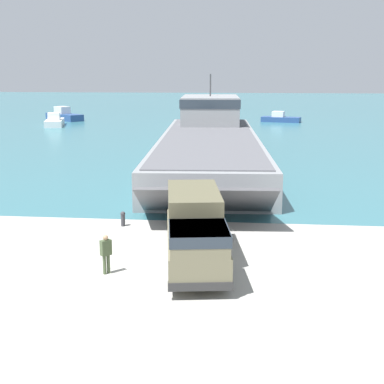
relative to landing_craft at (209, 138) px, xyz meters
The scene contains 9 objects.
ground_plane 27.83m from the landing_craft, 89.36° to the right, with size 240.00×240.00×0.00m, color #A8A59E.
water_surface 68.03m from the landing_craft, 89.74° to the left, with size 240.00×180.00×0.01m, color #336B75.
landing_craft is the anchor object (origin of this frame).
military_truck 28.72m from the landing_craft, 87.29° to the right, with size 3.40×7.62×3.00m.
soldier_on_ramp 30.21m from the landing_craft, 94.05° to the right, with size 0.48×0.48×1.65m.
moored_boat_a 38.17m from the landing_craft, 131.86° to the left, with size 4.16×7.23×2.02m.
moored_boat_b 39.39m from the landing_craft, 76.82° to the left, with size 6.60×3.79×1.73m.
moored_boat_c 47.08m from the landing_craft, 125.55° to the left, with size 7.90×7.33×2.25m.
mooring_bollard 23.54m from the landing_craft, 97.38° to the right, with size 0.26×0.26×0.80m.
Camera 1 is at (3.10, -22.49, 8.08)m, focal length 50.00 mm.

